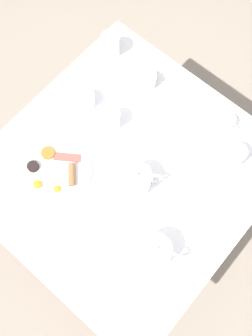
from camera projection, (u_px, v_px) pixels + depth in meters
ground_plane at (126, 213)px, 2.22m from camera, size 8.00×8.00×0.00m
table at (126, 176)px, 1.59m from camera, size 0.98×1.02×0.75m
breakfast_plate at (53, 172)px, 1.50m from camera, size 0.30×0.30×0.04m
teapot_near at (155, 251)px, 1.36m from camera, size 0.18×0.11×0.12m
teapot_far at (136, 179)px, 1.45m from camera, size 0.15×0.15×0.12m
teacup_with_saucer_left at (147, 81)px, 1.62m from camera, size 0.15×0.15×0.07m
teacup_with_saucer_right at (85, 100)px, 1.58m from camera, size 0.15×0.15×0.07m
water_glass_tall at (234, 155)px, 1.49m from camera, size 0.08×0.08×0.08m
water_glass_short at (110, 45)px, 1.65m from camera, size 0.08×0.08×0.10m
wine_glass_spare at (110, 119)px, 1.54m from camera, size 0.08×0.08×0.08m
creamer_jug at (227, 122)px, 1.56m from camera, size 0.08×0.06×0.05m
napkin_folded at (80, 241)px, 1.42m from camera, size 0.15×0.16×0.01m
fork_by_plate at (188, 124)px, 1.58m from camera, size 0.03×0.17×0.00m
knife_by_plate at (210, 203)px, 1.47m from camera, size 0.19×0.11×0.00m
spoon_for_tea at (103, 289)px, 1.37m from camera, size 0.05×0.15×0.00m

